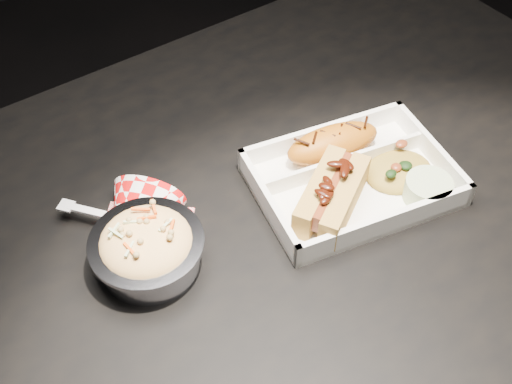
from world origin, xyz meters
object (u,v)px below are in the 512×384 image
fried_pastry (333,143)px  hotdog (332,193)px  dining_table (272,254)px  food_tray (351,181)px  napkin_fork (133,224)px  foil_coleslaw_cup (147,247)px

fried_pastry → hotdog: bearing=-130.7°
dining_table → hotdog: hotdog is taller
food_tray → hotdog: size_ratio=1.98×
dining_table → napkin_fork: 0.21m
food_tray → napkin_fork: bearing=172.3°
dining_table → hotdog: size_ratio=8.43×
hotdog → foil_coleslaw_cup: foil_coleslaw_cup is taller
dining_table → food_tray: (0.11, -0.02, 0.10)m
hotdog → foil_coleslaw_cup: bearing=134.8°
food_tray → napkin_fork: size_ratio=1.72×
fried_pastry → hotdog: hotdog is taller
fried_pastry → foil_coleslaw_cup: (-0.29, -0.01, 0.00)m
dining_table → food_tray: 0.15m
dining_table → foil_coleslaw_cup: size_ratio=8.93×
fried_pastry → hotdog: 0.09m
fried_pastry → food_tray: bearing=-101.9°
food_tray → foil_coleslaw_cup: (-0.28, 0.04, 0.02)m
foil_coleslaw_cup → hotdog: bearing=-14.5°
napkin_fork → dining_table: bearing=27.2°
dining_table → foil_coleslaw_cup: (-0.17, 0.02, 0.12)m
foil_coleslaw_cup → napkin_fork: bearing=81.9°
dining_table → food_tray: size_ratio=4.26×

